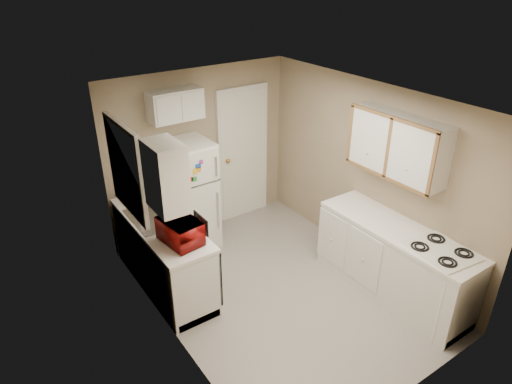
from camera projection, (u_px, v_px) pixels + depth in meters
floor at (279, 289)px, 5.68m from camera, size 3.80×3.80×0.00m
ceiling at (284, 100)px, 4.59m from camera, size 3.80×3.80×0.00m
wall_left at (167, 244)px, 4.43m from camera, size 3.80×3.80×0.00m
wall_right at (368, 175)px, 5.84m from camera, size 3.80×3.80×0.00m
wall_back at (201, 152)px, 6.53m from camera, size 2.80×2.80×0.00m
wall_front at (422, 296)px, 3.75m from camera, size 2.80×2.80×0.00m
left_counter at (164, 254)px, 5.58m from camera, size 0.60×1.80×0.90m
dishwasher at (208, 267)px, 5.27m from camera, size 0.03×0.58×0.72m
sink at (155, 220)px, 5.51m from camera, size 0.54×0.74×0.16m
microwave at (181, 230)px, 4.94m from camera, size 0.53×0.34×0.33m
soap_bottle at (137, 198)px, 5.71m from camera, size 0.12×0.12×0.21m
window_blinds at (127, 169)px, 5.04m from camera, size 0.10×0.98×1.08m
upper_cabinet_left at (166, 176)px, 4.39m from camera, size 0.30×0.45×0.70m
refrigerator at (189, 196)px, 6.22m from camera, size 0.65×0.63×1.56m
cabinet_over_fridge at (175, 105)px, 5.85m from camera, size 0.70×0.30×0.40m
interior_door at (243, 154)px, 6.94m from camera, size 0.86×0.06×2.08m
right_counter at (393, 261)px, 5.45m from camera, size 0.60×2.00×0.90m
stove at (433, 289)px, 5.07m from camera, size 0.61×0.72×0.80m
upper_cabinet_right at (398, 145)px, 5.13m from camera, size 0.30×1.20×0.70m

